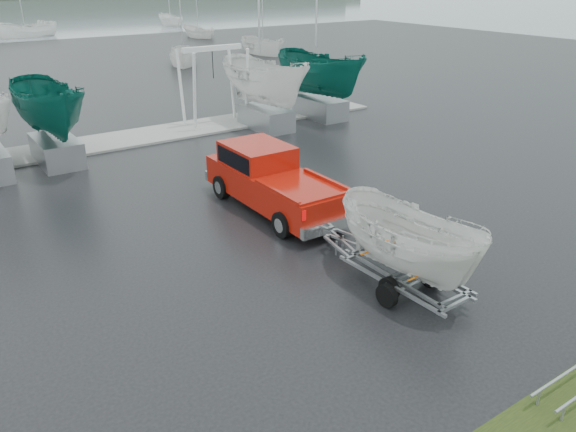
{
  "coord_description": "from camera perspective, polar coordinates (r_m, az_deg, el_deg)",
  "views": [
    {
      "loc": [
        -7.89,
        -13.47,
        7.65
      ],
      "look_at": [
        0.4,
        -1.37,
        1.2
      ],
      "focal_mm": 35.0,
      "sensor_mm": 36.0,
      "label": 1
    }
  ],
  "objects": [
    {
      "name": "trailer_hitched",
      "position": [
        14.02,
        12.76,
        2.88
      ],
      "size": [
        1.78,
        3.6,
        5.16
      ],
      "rotation": [
        0.0,
        0.0,
        -0.0
      ],
      "color": "gray",
      "rests_on": "ground"
    },
    {
      "name": "trailer_parked",
      "position": [
        13.81,
        12.37,
        1.24
      ],
      "size": [
        1.8,
        3.64,
        4.58
      ],
      "rotation": [
        0.0,
        0.0,
        0.04
      ],
      "color": "gray",
      "rests_on": "ground"
    },
    {
      "name": "moored_boat_6",
      "position": [
        58.02,
        -2.55,
        16.15
      ],
      "size": [
        2.73,
        2.79,
        11.47
      ],
      "rotation": [
        0.0,
        0.0,
        6.24
      ],
      "color": "silver",
      "rests_on": "ground"
    },
    {
      "name": "moored_boat_7",
      "position": [
        90.43,
        -11.83,
        18.42
      ],
      "size": [
        2.6,
        2.67,
        11.32
      ],
      "rotation": [
        0.0,
        0.0,
        3.1
      ],
      "color": "silver",
      "rests_on": "ground"
    },
    {
      "name": "boat_hoist",
      "position": [
        30.11,
        -7.59,
        14.02
      ],
      "size": [
        3.3,
        2.18,
        4.12
      ],
      "color": "silver",
      "rests_on": "ground"
    },
    {
      "name": "ground_plane",
      "position": [
        17.38,
        -3.66,
        -2.42
      ],
      "size": [
        120.0,
        120.0,
        0.0
      ],
      "primitive_type": "plane",
      "color": "black",
      "rests_on": "ground"
    },
    {
      "name": "keelboat_2",
      "position": [
        29.12,
        -2.37,
        16.69
      ],
      "size": [
        2.57,
        3.2,
        10.74
      ],
      "color": "gray",
      "rests_on": "ground"
    },
    {
      "name": "keelboat_1",
      "position": [
        25.43,
        -23.62,
        13.31
      ],
      "size": [
        2.45,
        3.2,
        7.6
      ],
      "color": "gray",
      "rests_on": "ground"
    },
    {
      "name": "moored_boat_2",
      "position": [
        51.81,
        -10.5,
        14.88
      ],
      "size": [
        3.17,
        3.19,
        11.13
      ],
      "rotation": [
        0.0,
        0.0,
        5.84
      ],
      "color": "silver",
      "rests_on": "ground"
    },
    {
      "name": "moored_boat_3",
      "position": [
        73.17,
        -9.08,
        17.47
      ],
      "size": [
        2.45,
        2.5,
        10.88
      ],
      "rotation": [
        0.0,
        0.0,
        3.28
      ],
      "color": "silver",
      "rests_on": "ground"
    },
    {
      "name": "dock",
      "position": [
        28.64,
        -17.32,
        7.28
      ],
      "size": [
        30.0,
        3.0,
        0.12
      ],
      "primitive_type": "cube",
      "color": "gray",
      "rests_on": "ground"
    },
    {
      "name": "moored_boat_5",
      "position": [
        79.7,
        -25.04,
        16.14
      ],
      "size": [
        3.59,
        3.52,
        12.06
      ],
      "rotation": [
        0.0,
        0.0,
        4.88
      ],
      "color": "silver",
      "rests_on": "ground"
    },
    {
      "name": "pickup_truck",
      "position": [
        19.42,
        -1.92,
        3.96
      ],
      "size": [
        2.32,
        6.24,
        2.07
      ],
      "rotation": [
        0.0,
        0.0,
        -0.0
      ],
      "color": "#941208",
      "rests_on": "ground"
    },
    {
      "name": "keelboat_3",
      "position": [
        31.51,
        3.42,
        17.27
      ],
      "size": [
        2.59,
        3.2,
        10.76
      ],
      "color": "gray",
      "rests_on": "ground"
    }
  ]
}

